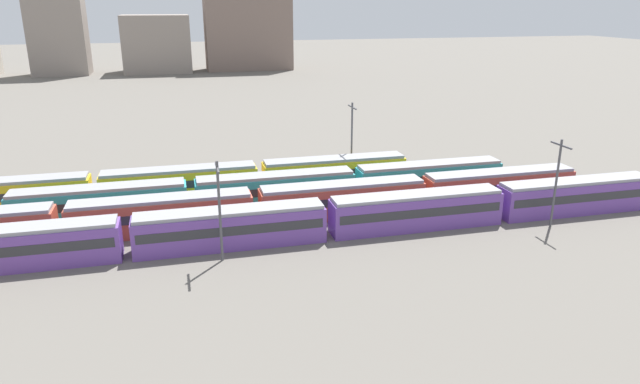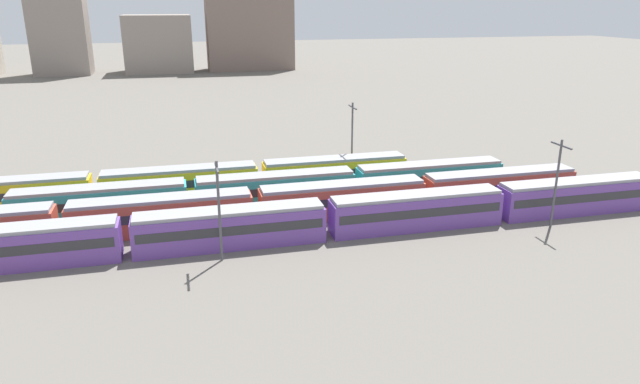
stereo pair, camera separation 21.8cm
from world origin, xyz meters
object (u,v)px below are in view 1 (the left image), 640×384
object	(u,v)px
catenary_pole_0	(557,179)
train_track_2	(276,189)
train_track_0	(327,218)
catenary_pole_2	(219,206)
catenary_pole_1	(352,137)
train_track_3	(180,183)
train_track_1	(256,207)

from	to	relation	value
catenary_pole_0	train_track_2	bearing A→B (deg)	152.78
train_track_0	catenary_pole_2	xyz separation A→B (m)	(-10.60, -3.03, 3.27)
catenary_pole_1	catenary_pole_2	bearing A→B (deg)	-131.37
train_track_0	train_track_2	size ratio (longest dim) A/B	1.34
catenary_pole_2	catenary_pole_1	bearing A→B (deg)	48.63
train_track_3	catenary_pole_1	bearing A→B (deg)	7.02
train_track_0	train_track_2	bearing A→B (deg)	107.44
train_track_3	catenary_pole_0	bearing A→B (deg)	-26.97
train_track_2	catenary_pole_0	size ratio (longest dim) A/B	6.02
train_track_1	train_track_2	distance (m)	6.03
train_track_0	train_track_3	world-z (taller)	same
train_track_1	catenary_pole_1	xyz separation A→B (m)	(14.51, 13.10, 3.68)
train_track_1	train_track_2	xyz separation A→B (m)	(3.06, 5.20, -0.00)
catenary_pole_0	catenary_pole_1	distance (m)	26.20
catenary_pole_1	catenary_pole_2	world-z (taller)	catenary_pole_1
catenary_pole_0	catenary_pole_1	size ratio (longest dim) A/B	0.92
train_track_0	catenary_pole_2	world-z (taller)	catenary_pole_2
catenary_pole_0	catenary_pole_1	bearing A→B (deg)	124.86
catenary_pole_2	train_track_0	bearing A→B (deg)	15.94
train_track_3	catenary_pole_1	xyz separation A→B (m)	(21.95, 2.70, 3.68)
train_track_2	train_track_3	xyz separation A→B (m)	(-10.50, 5.20, 0.00)
train_track_1	train_track_2	world-z (taller)	same
train_track_1	catenary_pole_2	xyz separation A→B (m)	(-4.28, -8.23, 3.27)
train_track_3	catenary_pole_0	world-z (taller)	catenary_pole_0
catenary_pole_1	catenary_pole_0	bearing A→B (deg)	-55.14
catenary_pole_0	catenary_pole_2	bearing A→B (deg)	179.72
train_track_3	catenary_pole_2	distance (m)	19.18
train_track_1	train_track_2	size ratio (longest dim) A/B	1.34
train_track_1	train_track_3	distance (m)	12.79
train_track_3	catenary_pole_0	xyz separation A→B (m)	(36.92, -18.79, 3.26)
train_track_0	catenary_pole_1	size ratio (longest dim) A/B	7.42
train_track_0	train_track_1	bearing A→B (deg)	140.56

